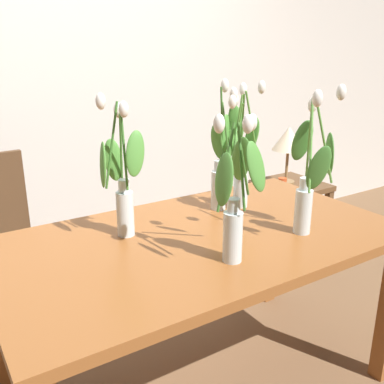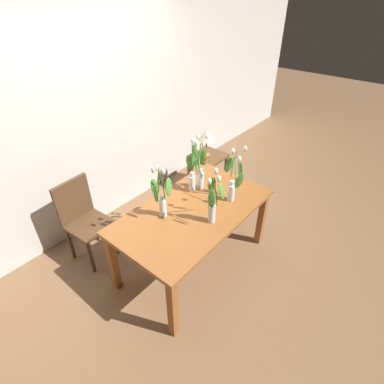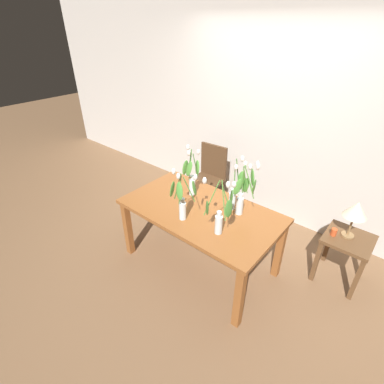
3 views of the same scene
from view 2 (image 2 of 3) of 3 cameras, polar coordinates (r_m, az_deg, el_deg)
ground_plane at (r=3.43m, az=0.24°, el=-13.01°), size 18.00×18.00×0.00m
room_wall_rear at (r=3.62m, az=-18.48°, el=13.90°), size 9.00×0.10×2.70m
dining_table at (r=2.98m, az=0.27°, el=-4.68°), size 1.60×0.90×0.74m
tulip_vase_0 at (r=3.09m, az=0.17°, el=3.12°), size 0.15×0.20×0.58m
tulip_vase_1 at (r=2.74m, az=-5.85°, el=-1.12°), size 0.18×0.22×0.56m
tulip_vase_2 at (r=2.95m, az=7.88°, el=1.88°), size 0.24×0.29×0.58m
tulip_vase_3 at (r=3.13m, az=1.32°, el=4.79°), size 0.23×0.18×0.57m
tulip_vase_4 at (r=2.66m, az=4.01°, el=-2.08°), size 0.24×0.23×0.52m
dining_chair at (r=3.38m, az=-19.96°, el=-4.40°), size 0.43×0.43×0.93m
side_table at (r=4.32m, az=3.08°, el=5.62°), size 0.44×0.44×0.55m
table_lamp at (r=4.11m, az=2.81°, el=10.71°), size 0.22×0.22×0.40m
pillar_candle at (r=4.11m, az=2.64°, el=6.51°), size 0.06×0.06×0.07m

